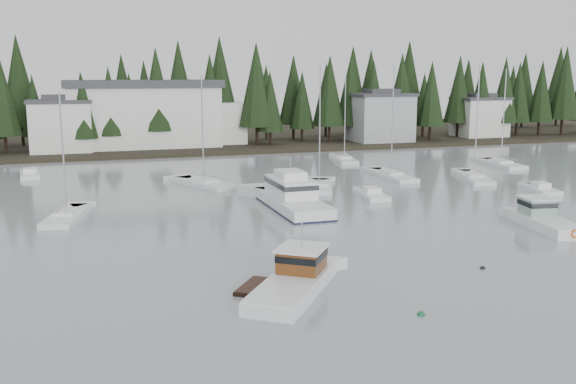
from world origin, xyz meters
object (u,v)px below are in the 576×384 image
object	(u,v)px
runabout_3	(30,175)
lobster_boat_teal	(544,221)
house_east_a	(381,116)
sailboat_10	(344,160)
lobster_boat_brown	(293,282)
sailboat_0	(501,165)
runabout_1	(372,196)
house_west	(61,125)
sailboat_4	(319,188)
sailboat_5	(67,218)
house_east_b	(480,116)
runabout_2	(540,190)
harbor_inn	(156,114)
sailboat_1	(204,185)
sailboat_6	(474,179)
sailboat_9	(391,177)
cabin_cruiser_center	(292,200)

from	to	relation	value
runabout_3	lobster_boat_teal	bearing A→B (deg)	-139.20
house_east_a	sailboat_10	distance (m)	24.69
lobster_boat_brown	sailboat_10	size ratio (longest dim) A/B	0.71
sailboat_0	runabout_1	world-z (taller)	sailboat_0
house_west	sailboat_4	distance (m)	48.93
sailboat_0	sailboat_5	size ratio (longest dim) A/B	1.19
house_west	runabout_3	xyz separation A→B (m)	(-3.40, -21.12, -4.52)
house_east_b	sailboat_0	distance (m)	37.14
house_west	runabout_2	distance (m)	69.90
sailboat_0	harbor_inn	bearing A→B (deg)	57.09
lobster_boat_brown	sailboat_10	bearing A→B (deg)	10.34
house_east_a	lobster_boat_teal	world-z (taller)	house_east_a
house_east_a	house_west	bearing A→B (deg)	178.94
harbor_inn	lobster_boat_teal	xyz separation A→B (m)	(23.75, -66.02, -5.25)
sailboat_1	sailboat_6	distance (m)	32.05
house_east_b	lobster_boat_teal	bearing A→B (deg)	-120.30
harbor_inn	sailboat_1	xyz separation A→B (m)	(0.80, -37.50, -5.71)
sailboat_1	sailboat_10	bearing A→B (deg)	-81.58
lobster_boat_brown	lobster_boat_teal	bearing A→B (deg)	-34.77
house_east_b	sailboat_6	distance (m)	50.25
sailboat_9	sailboat_10	size ratio (longest dim) A/B	1.11
lobster_boat_teal	sailboat_0	xyz separation A→B (m)	(18.90, 31.66, -0.46)
house_east_b	runabout_1	world-z (taller)	house_east_b
sailboat_4	runabout_2	distance (m)	23.73
house_west	sailboat_0	world-z (taller)	sailboat_0
runabout_1	runabout_3	bearing A→B (deg)	61.71
house_west	sailboat_5	size ratio (longest dim) A/B	0.83
runabout_2	runabout_3	bearing A→B (deg)	75.42
house_west	house_east_b	distance (m)	76.01
cabin_cruiser_center	runabout_1	size ratio (longest dim) A/B	2.03
sailboat_1	sailboat_9	size ratio (longest dim) A/B	0.91
lobster_boat_brown	sailboat_5	bearing A→B (deg)	64.46
lobster_boat_brown	runabout_2	size ratio (longest dim) A/B	1.48
sailboat_0	runabout_3	world-z (taller)	sailboat_0
cabin_cruiser_center	sailboat_10	bearing A→B (deg)	-31.43
harbor_inn	house_east_a	bearing A→B (deg)	-6.36
harbor_inn	cabin_cruiser_center	xyz separation A→B (m)	(6.35, -52.40, -4.96)
runabout_2	sailboat_4	bearing A→B (deg)	81.21
sailboat_0	sailboat_6	xyz separation A→B (m)	(-10.35, -9.03, 0.01)
sailboat_1	sailboat_5	distance (m)	19.49
cabin_cruiser_center	house_east_b	bearing A→B (deg)	-47.63
house_east_a	runabout_2	bearing A→B (deg)	-95.36
house_west	runabout_2	xyz separation A→B (m)	(49.48, -49.16, -4.52)
house_west	lobster_boat_teal	size ratio (longest dim) A/B	1.14
house_west	sailboat_5	xyz separation A→B (m)	(1.32, -47.15, -4.59)
house_east_a	sailboat_10	size ratio (longest dim) A/B	0.84
house_west	harbor_inn	world-z (taller)	harbor_inn
cabin_cruiser_center	runabout_1	bearing A→B (deg)	-74.36
house_west	sailboat_5	world-z (taller)	sailboat_5
lobster_boat_brown	sailboat_5	xyz separation A→B (m)	(-12.86, 23.99, -0.44)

